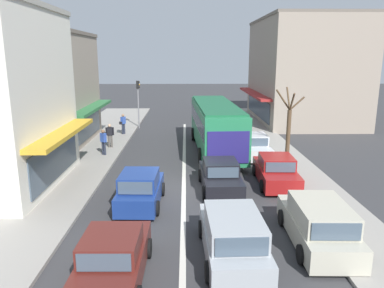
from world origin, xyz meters
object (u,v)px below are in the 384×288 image
parked_wagon_kerb_front (318,224)px  street_tree_right (288,131)px  sedan_adjacent_lane_lead (113,260)px  parked_sedan_kerb_second (276,171)px  hatchback_behind_bus_mid (140,190)px  pedestrian_browsing_midblock (103,141)px  parked_sedan_kerb_third (253,146)px  pedestrian_far_walker (123,123)px  city_bus (215,124)px  wagon_adjacent_lane_trail (233,237)px  pedestrian_with_handbag_near (110,134)px  traffic_light_downstreet (138,96)px  sedan_queue_far_back (220,176)px

parked_wagon_kerb_front → street_tree_right: (1.37, 9.18, 1.38)m
sedan_adjacent_lane_lead → parked_sedan_kerb_second: same height
hatchback_behind_bus_mid → pedestrian_browsing_midblock: 8.68m
parked_wagon_kerb_front → parked_sedan_kerb_third: parked_wagon_kerb_front is taller
parked_wagon_kerb_front → pedestrian_far_walker: bearing=117.8°
parked_sedan_kerb_second → city_bus: bearing=110.5°
wagon_adjacent_lane_trail → hatchback_behind_bus_mid: wagon_adjacent_lane_trail is taller
parked_wagon_kerb_front → pedestrian_with_handbag_near: (-9.71, 13.59, 0.32)m
parked_sedan_kerb_third → city_bus: bearing=147.6°
pedestrian_with_handbag_near → hatchback_behind_bus_mid: bearing=-72.0°
parked_sedan_kerb_second → traffic_light_downstreet: size_ratio=1.01×
sedan_adjacent_lane_lead → street_tree_right: 13.80m
sedan_adjacent_lane_lead → pedestrian_far_walker: 20.30m
street_tree_right → pedestrian_browsing_midblock: bearing=167.8°
street_tree_right → sedan_adjacent_lane_lead: bearing=-125.3°
sedan_queue_far_back → sedan_adjacent_lane_lead: (-3.73, -7.47, 0.00)m
street_tree_right → pedestrian_far_walker: size_ratio=2.80×
hatchback_behind_bus_mid → traffic_light_downstreet: (-2.21, 17.75, 2.15)m
pedestrian_with_handbag_near → pedestrian_browsing_midblock: size_ratio=1.00×
wagon_adjacent_lane_trail → parked_sedan_kerb_second: size_ratio=1.07×
sedan_queue_far_back → city_bus: bearing=87.4°
wagon_adjacent_lane_trail → parked_sedan_kerb_second: wagon_adjacent_lane_trail is taller
parked_sedan_kerb_third → street_tree_right: street_tree_right is taller
city_bus → pedestrian_browsing_midblock: 7.41m
traffic_light_downstreet → pedestrian_browsing_midblock: (-1.06, -9.72, -1.79)m
parked_sedan_kerb_second → pedestrian_far_walker: (-9.56, 11.83, 0.40)m
parked_sedan_kerb_second → hatchback_behind_bus_mid: bearing=-157.4°
city_bus → pedestrian_far_walker: city_bus is taller
pedestrian_browsing_midblock → pedestrian_far_walker: (0.19, 6.50, 0.00)m
sedan_adjacent_lane_lead → parked_sedan_kerb_second: (6.60, 8.25, 0.00)m
parked_wagon_kerb_front → pedestrian_with_handbag_near: pedestrian_with_handbag_near is taller
sedan_adjacent_lane_lead → pedestrian_browsing_midblock: bearing=103.0°
wagon_adjacent_lane_trail → parked_sedan_kerb_third: bearing=77.0°
hatchback_behind_bus_mid → pedestrian_far_walker: bearing=102.0°
pedestrian_far_walker → parked_wagon_kerb_front: bearing=-62.2°
sedan_queue_far_back → parked_sedan_kerb_second: size_ratio=1.00×
sedan_queue_far_back → traffic_light_downstreet: 17.01m
hatchback_behind_bus_mid → pedestrian_browsing_midblock: size_ratio=2.31×
city_bus → sedan_adjacent_lane_lead: 15.62m
city_bus → pedestrian_with_handbag_near: bearing=175.4°
sedan_adjacent_lane_lead → street_tree_right: bearing=54.7°
city_bus → wagon_adjacent_lane_trail: (-0.52, -13.85, -1.14)m
sedan_adjacent_lane_lead → pedestrian_with_handbag_near: 15.93m
parked_wagon_kerb_front → traffic_light_downstreet: bearing=112.1°
sedan_adjacent_lane_lead → city_bus: bearing=74.8°
street_tree_right → pedestrian_with_handbag_near: size_ratio=2.80×
hatchback_behind_bus_mid → pedestrian_browsing_midblock: bearing=112.1°
pedestrian_with_handbag_near → street_tree_right: bearing=-21.7°
sedan_queue_far_back → traffic_light_downstreet: (-5.82, 15.84, 2.19)m
parked_sedan_kerb_third → parked_wagon_kerb_front: bearing=-89.2°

